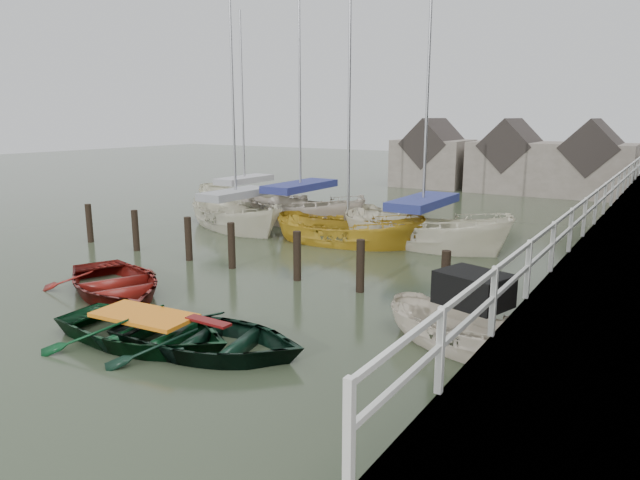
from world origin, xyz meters
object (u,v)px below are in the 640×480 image
Objects in this scene: motorboat at (467,344)px; sailboat_d at (422,243)px; sailboat_e at (245,206)px; sailboat_c at (348,243)px; sailboat_a at (237,227)px; rowboat_dkgreen at (210,352)px; sailboat_b at (301,222)px; rowboat_red at (115,295)px; rowboat_green at (146,343)px.

motorboat is 9.42m from sailboat_d.
sailboat_d is (-4.44, 8.31, -0.06)m from motorboat.
sailboat_c is at bearing -115.26° from sailboat_e.
sailboat_d is at bearing -58.43° from sailboat_a.
sailboat_b reaches higher than rowboat_dkgreen.
rowboat_red is at bearing -160.39° from sailboat_b.
sailboat_d is 1.09× the size of sailboat_e.
rowboat_green is 1.44m from rowboat_dkgreen.
sailboat_b is 1.10× the size of sailboat_c.
motorboat reaches higher than rowboat_dkgreen.
motorboat is at bearing -121.03° from sailboat_b.
sailboat_a is 5.51m from sailboat_e.
sailboat_d reaches higher than motorboat.
motorboat is at bearing -68.28° from rowboat_dkgreen.
sailboat_c is (-2.57, 9.87, 0.01)m from rowboat_dkgreen.
rowboat_green is 1.01× the size of rowboat_dkgreen.
rowboat_red is 9.13m from sailboat_a.
sailboat_a is 0.87× the size of sailboat_d.
rowboat_red is 1.07× the size of motorboat.
sailboat_b is (-6.26, 12.23, 0.06)m from rowboat_dkgreen.
sailboat_e is (-3.27, 4.44, 0.00)m from sailboat_a.
sailboat_a is 7.71m from sailboat_d.
rowboat_green is at bearing -125.38° from sailboat_a.
sailboat_a reaches higher than rowboat_dkgreen.
sailboat_b reaches higher than rowboat_red.
rowboat_red is 3.65m from rowboat_green.
sailboat_b is (-1.66, 10.84, 0.06)m from rowboat_red.
rowboat_red is at bearing 116.16° from motorboat.
rowboat_green is at bearing -144.14° from sailboat_e.
sailboat_e reaches higher than motorboat.
sailboat_b reaches higher than motorboat.
rowboat_dkgreen is at bearing -141.98° from sailboat_b.
sailboat_d is (7.61, 1.22, 0.00)m from sailboat_a.
sailboat_b is 4.38m from sailboat_c.
rowboat_green is 0.37× the size of sailboat_b.
sailboat_b is at bearing -12.15° from sailboat_a.
rowboat_red is 10.68m from sailboat_d.
rowboat_red is at bearing 61.07° from rowboat_dkgreen.
sailboat_b reaches higher than sailboat_c.
sailboat_d reaches higher than rowboat_dkgreen.
sailboat_b reaches higher than sailboat_a.
sailboat_c is at bearing 60.71° from motorboat.
sailboat_b reaches higher than rowboat_green.
sailboat_d reaches higher than rowboat_green.
sailboat_c reaches higher than rowboat_green.
motorboat is 14.06m from sailboat_b.
sailboat_c is at bearing -111.64° from sailboat_b.
rowboat_green is 0.38× the size of sailboat_e.
rowboat_red reaches higher than rowboat_green.
sailboat_e is (-8.55, 4.49, 0.05)m from sailboat_c.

